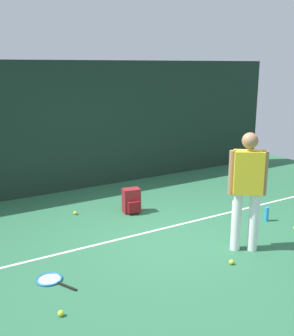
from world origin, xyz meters
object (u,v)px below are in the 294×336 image
(tennis_racket, at_px, (51,280))
(tennis_ball_mid_court, at_px, (75,213))
(tennis_ball_far_left, at_px, (231,262))
(water_bottle, at_px, (267,214))
(tennis_ball_by_fence, at_px, (61,313))
(backpack, at_px, (132,201))
(tennis_player, at_px, (247,185))

(tennis_racket, relative_size, tennis_ball_mid_court, 9.53)
(tennis_ball_far_left, bearing_deg, water_bottle, 28.45)
(tennis_racket, bearing_deg, water_bottle, -115.02)
(tennis_racket, distance_m, tennis_ball_by_fence, 0.77)
(tennis_ball_by_fence, bearing_deg, tennis_ball_far_left, -1.81)
(backpack, distance_m, tennis_ball_mid_court, 1.02)
(tennis_ball_by_fence, distance_m, water_bottle, 3.99)
(tennis_player, distance_m, tennis_ball_by_fence, 2.95)
(tennis_racket, xyz_separation_m, tennis_ball_by_fence, (-0.14, -0.76, 0.02))
(tennis_ball_by_fence, relative_size, tennis_ball_far_left, 1.00)
(tennis_racket, height_order, water_bottle, water_bottle)
(tennis_ball_mid_court, height_order, water_bottle, water_bottle)
(tennis_ball_mid_court, xyz_separation_m, water_bottle, (2.67, -1.97, 0.09))
(tennis_racket, distance_m, tennis_ball_far_left, 2.35)
(tennis_player, distance_m, tennis_racket, 2.88)
(backpack, bearing_deg, water_bottle, -31.08)
(tennis_ball_by_fence, bearing_deg, tennis_player, 3.65)
(backpack, bearing_deg, tennis_ball_far_left, -75.44)
(tennis_player, bearing_deg, water_bottle, 63.74)
(tennis_ball_by_fence, xyz_separation_m, water_bottle, (3.91, 0.78, 0.09))
(backpack, xyz_separation_m, water_bottle, (1.76, -1.55, -0.09))
(tennis_player, xyz_separation_m, backpack, (-0.64, 2.15, -0.76))
(tennis_player, xyz_separation_m, tennis_ball_mid_court, (-1.55, 2.57, -0.93))
(tennis_racket, bearing_deg, tennis_ball_by_fence, 144.12)
(tennis_player, distance_m, tennis_ball_far_left, 1.07)
(tennis_ball_by_fence, bearing_deg, tennis_ball_mid_court, 65.72)
(tennis_ball_mid_court, distance_m, water_bottle, 3.32)
(tennis_racket, bearing_deg, tennis_ball_far_left, -136.16)
(tennis_ball_mid_court, bearing_deg, tennis_player, -58.86)
(tennis_racket, relative_size, tennis_ball_by_fence, 9.53)
(tennis_racket, height_order, tennis_ball_by_fence, tennis_ball_by_fence)
(water_bottle, bearing_deg, backpack, 138.60)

